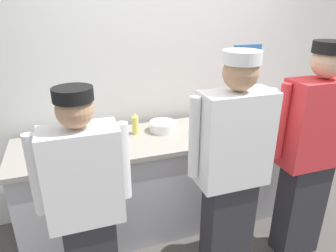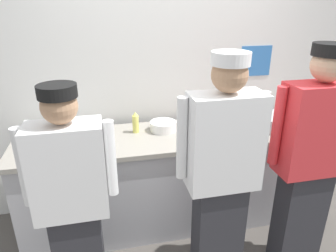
# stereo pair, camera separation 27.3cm
# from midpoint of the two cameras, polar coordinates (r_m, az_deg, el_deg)

# --- Properties ---
(ground_plane) EXTENTS (9.00, 9.00, 0.00)m
(ground_plane) POSITION_cam_midpoint_polar(r_m,az_deg,el_deg) (2.96, 6.66, -20.84)
(ground_plane) COLOR #514C47
(wall_back) EXTENTS (4.49, 0.11, 2.60)m
(wall_back) POSITION_cam_midpoint_polar(r_m,az_deg,el_deg) (3.05, 2.60, 8.76)
(wall_back) COLOR silver
(wall_back) RESTS_ON ground
(prep_counter) EXTENTS (2.86, 0.69, 0.91)m
(prep_counter) POSITION_cam_midpoint_polar(r_m,az_deg,el_deg) (2.95, 4.73, -9.58)
(prep_counter) COLOR #B2B2B7
(prep_counter) RESTS_ON ground
(chef_near_left) EXTENTS (0.58, 0.24, 1.60)m
(chef_near_left) POSITION_cam_midpoint_polar(r_m,az_deg,el_deg) (2.03, -13.67, -13.32)
(chef_near_left) COLOR #2D2D33
(chef_near_left) RESTS_ON ground
(chef_center) EXTENTS (0.62, 0.24, 1.74)m
(chef_center) POSITION_cam_midpoint_polar(r_m,az_deg,el_deg) (2.16, 13.66, -8.45)
(chef_center) COLOR #2D2D33
(chef_center) RESTS_ON ground
(chef_far_right) EXTENTS (0.63, 0.24, 1.77)m
(chef_far_right) POSITION_cam_midpoint_polar(r_m,az_deg,el_deg) (2.53, 27.82, -5.43)
(chef_far_right) COLOR #2D2D33
(chef_far_right) RESTS_ON ground
(plate_stack_front) EXTENTS (0.24, 0.24, 0.08)m
(plate_stack_front) POSITION_cam_midpoint_polar(r_m,az_deg,el_deg) (2.78, 1.90, -0.06)
(plate_stack_front) COLOR white
(plate_stack_front) RESTS_ON prep_counter
(plate_stack_rear) EXTENTS (0.19, 0.19, 0.10)m
(plate_stack_rear) POSITION_cam_midpoint_polar(r_m,az_deg,el_deg) (2.90, 14.72, 0.22)
(plate_stack_rear) COLOR white
(plate_stack_rear) RESTS_ON prep_counter
(mixing_bowl_steel) EXTENTS (0.36, 0.36, 0.13)m
(mixing_bowl_steel) POSITION_cam_midpoint_polar(r_m,az_deg,el_deg) (3.04, 21.17, 0.77)
(mixing_bowl_steel) COLOR #B7BABF
(mixing_bowl_steel) RESTS_ON prep_counter
(sheet_tray) EXTENTS (0.48, 0.44, 0.02)m
(sheet_tray) POSITION_cam_midpoint_polar(r_m,az_deg,el_deg) (2.68, -17.13, -2.69)
(sheet_tray) COLOR #B7BABF
(sheet_tray) RESTS_ON prep_counter
(squeeze_bottle_primary) EXTENTS (0.06, 0.06, 0.19)m
(squeeze_bottle_primary) POSITION_cam_midpoint_polar(r_m,az_deg,el_deg) (2.73, -3.23, 0.57)
(squeeze_bottle_primary) COLOR #E5E066
(squeeze_bottle_primary) RESTS_ON prep_counter
(ramekin_orange_sauce) EXTENTS (0.10, 0.10, 0.04)m
(ramekin_orange_sauce) POSITION_cam_midpoint_polar(r_m,az_deg,el_deg) (2.73, 8.01, -1.24)
(ramekin_orange_sauce) COLOR white
(ramekin_orange_sauce) RESTS_ON prep_counter
(ramekin_green_sauce) EXTENTS (0.08, 0.08, 0.05)m
(ramekin_green_sauce) POSITION_cam_midpoint_polar(r_m,az_deg,el_deg) (2.68, 11.81, -1.80)
(ramekin_green_sauce) COLOR white
(ramekin_green_sauce) RESTS_ON prep_counter
(ramekin_red_sauce) EXTENTS (0.09, 0.09, 0.04)m
(ramekin_red_sauce) POSITION_cam_midpoint_polar(r_m,az_deg,el_deg) (2.90, 8.98, 0.17)
(ramekin_red_sauce) COLOR white
(ramekin_red_sauce) RESTS_ON prep_counter
(ramekin_yellow_sauce) EXTENTS (0.09, 0.09, 0.04)m
(ramekin_yellow_sauce) POSITION_cam_midpoint_polar(r_m,az_deg,el_deg) (2.49, -11.78, -3.84)
(ramekin_yellow_sauce) COLOR white
(ramekin_yellow_sauce) RESTS_ON prep_counter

